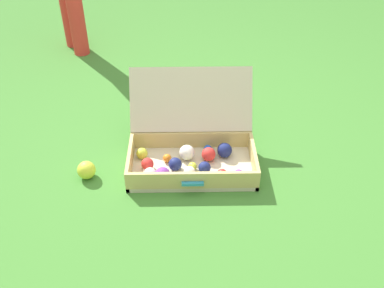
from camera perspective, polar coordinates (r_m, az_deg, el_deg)
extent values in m
plane|color=#3D7A2D|center=(2.34, 0.54, -3.61)|extent=(16.00, 16.00, 0.00)
cube|color=beige|center=(2.35, 0.00, -3.08)|extent=(0.67, 0.35, 0.03)
cube|color=tan|center=(2.34, -8.03, -2.24)|extent=(0.02, 0.35, 0.12)
cube|color=tan|center=(2.35, 8.00, -2.05)|extent=(0.02, 0.35, 0.12)
cube|color=tan|center=(2.19, 0.08, -4.96)|extent=(0.63, 0.02, 0.12)
cube|color=tan|center=(2.45, -0.07, 0.34)|extent=(0.63, 0.02, 0.12)
cube|color=beige|center=(2.41, -0.12, 5.80)|extent=(0.67, 0.20, 0.31)
cube|color=teal|center=(2.17, 0.09, -5.19)|extent=(0.11, 0.02, 0.02)
sphere|color=white|center=(2.36, -0.67, -1.11)|extent=(0.08, 0.08, 0.08)
sphere|color=navy|center=(2.39, 4.26, -0.80)|extent=(0.08, 0.08, 0.08)
sphere|color=white|center=(2.26, -0.31, -3.64)|extent=(0.06, 0.06, 0.06)
sphere|color=white|center=(2.25, -5.46, -3.87)|extent=(0.07, 0.07, 0.07)
sphere|color=blue|center=(2.42, 2.06, -0.65)|extent=(0.05, 0.05, 0.05)
sphere|color=navy|center=(2.30, -2.20, -2.63)|extent=(0.07, 0.07, 0.07)
sphere|color=#CCDB38|center=(2.30, 0.07, -2.93)|extent=(0.05, 0.05, 0.05)
sphere|color=orange|center=(2.36, -3.25, -1.85)|extent=(0.05, 0.05, 0.05)
sphere|color=red|center=(2.36, 2.17, -1.34)|extent=(0.08, 0.08, 0.08)
sphere|color=purple|center=(2.23, -3.83, -3.99)|extent=(0.08, 0.08, 0.08)
sphere|color=navy|center=(2.28, 1.64, -3.08)|extent=(0.07, 0.07, 0.07)
sphere|color=red|center=(2.32, -5.81, -2.54)|extent=(0.07, 0.07, 0.07)
sphere|color=#CCDB38|center=(2.39, -6.52, -1.22)|extent=(0.06, 0.06, 0.06)
sphere|color=red|center=(2.26, 3.92, -3.88)|extent=(0.05, 0.05, 0.05)
sphere|color=purple|center=(2.26, 6.08, -3.97)|extent=(0.05, 0.05, 0.05)
sphere|color=#CCDB38|center=(2.35, -13.55, -3.31)|extent=(0.10, 0.10, 0.10)
cylinder|color=red|center=(3.50, -15.08, 17.26)|extent=(0.12, 0.12, 0.80)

